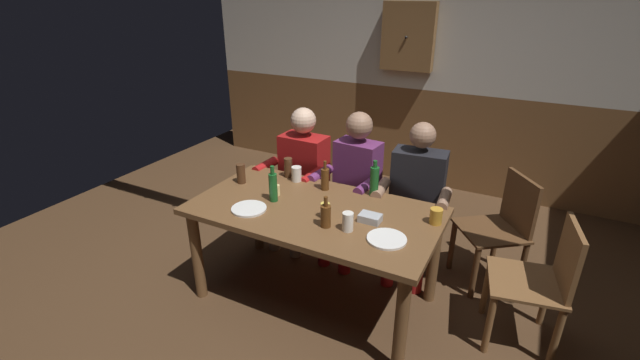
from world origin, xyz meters
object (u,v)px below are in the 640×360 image
(person_1, at_px, (353,181))
(bottle_2, at_px, (273,186))
(bottle_0, at_px, (326,215))
(pint_glass_5, at_px, (288,168))
(pint_glass_0, at_px, (325,210))
(person_0, at_px, (300,171))
(chair_empty_far_end, at_px, (540,281))
(pint_glass_4, at_px, (436,216))
(table_candle, at_px, (277,190))
(plate_1, at_px, (249,209))
(plate_0, at_px, (387,239))
(pint_glass_2, at_px, (348,222))
(bottle_1, at_px, (374,181))
(wall_dart_cabinet, at_px, (408,37))
(pint_glass_3, at_px, (296,174))
(pint_glass_1, at_px, (241,174))
(bottle_3, at_px, (325,179))
(condiment_caddy, at_px, (370,218))
(person_2, at_px, (415,195))
(chair_empty_near_left, at_px, (501,227))
(dining_table, at_px, (314,222))

(person_1, distance_m, bottle_2, 0.79)
(bottle_0, relative_size, pint_glass_5, 1.33)
(person_1, relative_size, pint_glass_0, 11.98)
(person_0, height_order, bottle_0, person_0)
(chair_empty_far_end, xyz_separation_m, pint_glass_4, (-0.66, -0.09, 0.33))
(table_candle, relative_size, plate_1, 0.33)
(person_1, bearing_deg, plate_0, 130.41)
(plate_0, xyz_separation_m, pint_glass_2, (-0.25, -0.00, 0.05))
(pint_glass_4, bearing_deg, bottle_0, -149.23)
(bottle_1, xyz_separation_m, wall_dart_cabinet, (-0.42, 1.98, 0.80))
(table_candle, xyz_separation_m, bottle_1, (0.62, 0.33, 0.07))
(pint_glass_0, xyz_separation_m, pint_glass_3, (-0.47, 0.42, 0.01))
(pint_glass_4, distance_m, wall_dart_cabinet, 2.52)
(plate_1, xyz_separation_m, bottle_0, (0.57, 0.04, 0.07))
(pint_glass_1, bearing_deg, pint_glass_4, 2.59)
(bottle_3, bearing_deg, plate_1, -120.55)
(pint_glass_1, bearing_deg, plate_0, -11.87)
(pint_glass_3, height_order, wall_dart_cabinet, wall_dart_cabinet)
(pint_glass_2, bearing_deg, person_1, 111.46)
(table_candle, bearing_deg, condiment_caddy, -3.82)
(plate_0, distance_m, pint_glass_0, 0.46)
(person_2, xyz_separation_m, plate_0, (0.06, -0.84, 0.09))
(plate_1, bearing_deg, pint_glass_4, 19.01)
(bottle_3, relative_size, pint_glass_5, 1.45)
(bottle_3, bearing_deg, person_2, 32.64)
(person_2, xyz_separation_m, condiment_caddy, (-0.11, -0.68, 0.10))
(chair_empty_near_left, height_order, bottle_2, bottle_2)
(pint_glass_0, relative_size, wall_dart_cabinet, 0.15)
(pint_glass_3, distance_m, pint_glass_4, 1.14)
(pint_glass_0, relative_size, pint_glass_2, 0.85)
(pint_glass_3, bearing_deg, dining_table, -45.16)
(table_candle, distance_m, plate_0, 0.94)
(bottle_0, bearing_deg, pint_glass_4, 30.77)
(chair_empty_near_left, height_order, pint_glass_2, chair_empty_near_left)
(table_candle, xyz_separation_m, plate_1, (-0.05, -0.28, -0.03))
(condiment_caddy, height_order, wall_dart_cabinet, wall_dart_cabinet)
(bottle_0, height_order, bottle_3, bottle_3)
(bottle_2, relative_size, wall_dart_cabinet, 0.38)
(plate_0, height_order, pint_glass_1, pint_glass_1)
(pint_glass_4, bearing_deg, chair_empty_far_end, 7.75)
(person_0, height_order, bottle_2, person_0)
(pint_glass_2, xyz_separation_m, wall_dart_cabinet, (-0.46, 2.52, 0.85))
(bottle_1, distance_m, pint_glass_4, 0.55)
(pint_glass_5, bearing_deg, bottle_0, -42.26)
(condiment_caddy, bearing_deg, bottle_3, 148.18)
(table_candle, height_order, bottle_1, bottle_1)
(chair_empty_near_left, bearing_deg, pint_glass_3, 72.28)
(plate_1, distance_m, pint_glass_0, 0.53)
(chair_empty_far_end, distance_m, pint_glass_3, 1.82)
(pint_glass_2, height_order, wall_dart_cabinet, wall_dart_cabinet)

